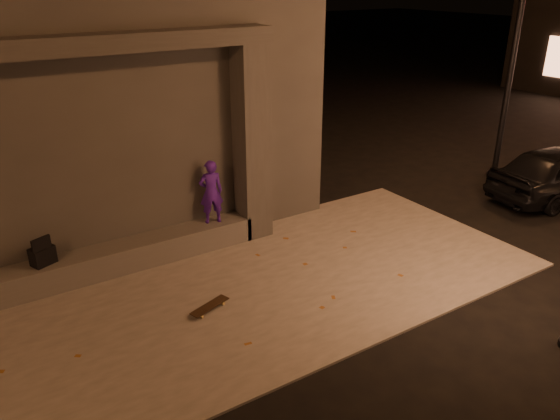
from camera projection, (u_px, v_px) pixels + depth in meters
ground at (286, 373)px, 7.00m from camera, size 120.00×120.00×0.00m
sidewalk at (216, 300)px, 8.54m from camera, size 11.00×4.40×0.04m
building at (58, 93)px, 10.48m from camera, size 9.00×5.10×5.22m
ledge at (87, 266)px, 9.04m from camera, size 6.00×0.55×0.45m
column at (252, 144)px, 10.01m from camera, size 0.55×0.55×3.60m
canopy at (120, 42)px, 8.19m from camera, size 5.00×0.70×0.28m
skateboarder at (211, 192)px, 9.88m from camera, size 0.49×0.37×1.19m
backpack at (42, 254)px, 8.57m from camera, size 0.41×0.35×0.50m
skateboard at (210, 306)px, 8.23m from camera, size 0.70×0.38×0.07m
street_lamp_2 at (522, 6)px, 12.27m from camera, size 0.36×0.36×7.13m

